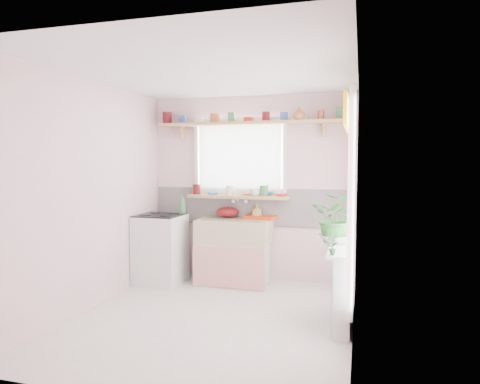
# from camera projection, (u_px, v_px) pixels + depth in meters

# --- Properties ---
(room) EXTENTS (3.20, 3.20, 3.20)m
(room) POSITION_uv_depth(u_px,v_px,m) (290.00, 183.00, 4.95)
(room) COLOR white
(room) RESTS_ON ground
(sink_unit) EXTENTS (0.95, 0.65, 1.11)m
(sink_unit) POSITION_uv_depth(u_px,v_px,m) (234.00, 251.00, 5.65)
(sink_unit) COLOR white
(sink_unit) RESTS_ON ground
(cooker) EXTENTS (0.58, 0.58, 0.93)m
(cooker) POSITION_uv_depth(u_px,v_px,m) (160.00, 249.00, 5.68)
(cooker) COLOR white
(cooker) RESTS_ON ground
(radiator_ledge) EXTENTS (0.22, 0.95, 0.78)m
(radiator_ledge) POSITION_uv_depth(u_px,v_px,m) (343.00, 285.00, 4.21)
(radiator_ledge) COLOR white
(radiator_ledge) RESTS_ON ground
(windowsill) EXTENTS (1.40, 0.22, 0.04)m
(windowsill) POSITION_uv_depth(u_px,v_px,m) (238.00, 197.00, 5.78)
(windowsill) COLOR tan
(windowsill) RESTS_ON room
(pine_shelf) EXTENTS (2.52, 0.24, 0.04)m
(pine_shelf) POSITION_uv_depth(u_px,v_px,m) (249.00, 123.00, 5.66)
(pine_shelf) COLOR tan
(pine_shelf) RESTS_ON room
(shelf_crockery) EXTENTS (2.47, 0.11, 0.12)m
(shelf_crockery) POSITION_uv_depth(u_px,v_px,m) (249.00, 118.00, 5.66)
(shelf_crockery) COLOR #590F14
(shelf_crockery) RESTS_ON pine_shelf
(sill_crockery) EXTENTS (1.35, 0.11, 0.12)m
(sill_crockery) POSITION_uv_depth(u_px,v_px,m) (235.00, 191.00, 5.79)
(sill_crockery) COLOR #590F14
(sill_crockery) RESTS_ON windowsill
(dish_tray) EXTENTS (0.46, 0.39, 0.04)m
(dish_tray) POSITION_uv_depth(u_px,v_px,m) (261.00, 217.00, 5.73)
(dish_tray) COLOR #E84114
(dish_tray) RESTS_ON sink_unit
(colander) EXTENTS (0.41, 0.41, 0.15)m
(colander) POSITION_uv_depth(u_px,v_px,m) (228.00, 212.00, 5.86)
(colander) COLOR maroon
(colander) RESTS_ON sink_unit
(jade_plant) EXTENTS (0.55, 0.51, 0.51)m
(jade_plant) POSITION_uv_depth(u_px,v_px,m) (336.00, 218.00, 4.40)
(jade_plant) COLOR #2F712D
(jade_plant) RESTS_ON radiator_ledge
(fruit_bowl) EXTENTS (0.43, 0.43, 0.08)m
(fruit_bowl) POSITION_uv_depth(u_px,v_px,m) (336.00, 239.00, 4.42)
(fruit_bowl) COLOR silver
(fruit_bowl) RESTS_ON radiator_ledge
(herb_pot) EXTENTS (0.12, 0.09, 0.20)m
(herb_pot) POSITION_uv_depth(u_px,v_px,m) (332.00, 244.00, 3.82)
(herb_pot) COLOR #26602B
(herb_pot) RESTS_ON radiator_ledge
(soap_bottle_sink) EXTENTS (0.12, 0.12, 0.20)m
(soap_bottle_sink) POSITION_uv_depth(u_px,v_px,m) (257.00, 211.00, 5.74)
(soap_bottle_sink) COLOR #D0C05C
(soap_bottle_sink) RESTS_ON sink_unit
(sill_cup) EXTENTS (0.13, 0.13, 0.09)m
(sill_cup) POSITION_uv_depth(u_px,v_px,m) (255.00, 192.00, 5.65)
(sill_cup) COLOR #EEE4CE
(sill_cup) RESTS_ON windowsill
(sill_bowl) EXTENTS (0.20, 0.20, 0.06)m
(sill_bowl) POSITION_uv_depth(u_px,v_px,m) (267.00, 193.00, 5.73)
(sill_bowl) COLOR #2E5A97
(sill_bowl) RESTS_ON windowsill
(shelf_vase) EXTENTS (0.17, 0.17, 0.17)m
(shelf_vase) POSITION_uv_depth(u_px,v_px,m) (299.00, 113.00, 5.41)
(shelf_vase) COLOR #B26336
(shelf_vase) RESTS_ON pine_shelf
(cooker_bottle) EXTENTS (0.12, 0.12, 0.27)m
(cooker_bottle) POSITION_uv_depth(u_px,v_px,m) (182.00, 203.00, 5.79)
(cooker_bottle) COLOR #3E7D49
(cooker_bottle) RESTS_ON cooker
(fruit) EXTENTS (0.20, 0.14, 0.10)m
(fruit) POSITION_uv_depth(u_px,v_px,m) (337.00, 232.00, 4.42)
(fruit) COLOR orange
(fruit) RESTS_ON fruit_bowl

